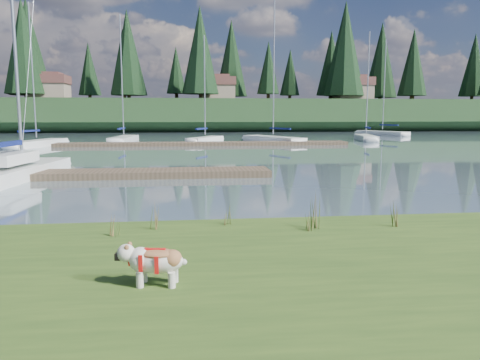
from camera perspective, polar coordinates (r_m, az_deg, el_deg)
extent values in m
plane|color=slate|center=(42.24, -7.06, 4.18)|extent=(200.00, 200.00, 0.00)
cube|color=#38531C|center=(6.68, -7.97, -14.98)|extent=(60.00, 9.00, 0.35)
cube|color=#1A3117|center=(85.15, -7.00, 7.76)|extent=(200.00, 20.00, 5.00)
cylinder|color=silver|center=(6.88, -12.11, -11.79)|extent=(0.11, 0.11, 0.23)
cylinder|color=silver|center=(7.09, -11.67, -11.18)|extent=(0.11, 0.11, 0.23)
cylinder|color=silver|center=(6.79, -8.33, -11.97)|extent=(0.11, 0.11, 0.23)
cylinder|color=silver|center=(7.00, -8.00, -11.35)|extent=(0.11, 0.11, 0.23)
ellipsoid|color=silver|center=(6.86, -9.99, -9.71)|extent=(0.79, 0.48, 0.35)
ellipsoid|color=#9B623A|center=(6.83, -10.01, -8.81)|extent=(0.57, 0.42, 0.12)
ellipsoid|color=silver|center=(6.93, -13.72, -8.65)|extent=(0.30, 0.31, 0.26)
cube|color=black|center=(6.98, -14.61, -8.97)|extent=(0.10, 0.14, 0.10)
cube|color=white|center=(22.33, -25.72, 0.64)|extent=(2.78, 8.37, 0.70)
ellipsoid|color=white|center=(26.07, -21.89, 1.80)|extent=(2.03, 2.43, 0.70)
cylinder|color=silver|center=(23.25, -25.97, 17.75)|extent=(0.14, 0.14, 12.44)
cube|color=white|center=(21.84, -26.36, 2.38)|extent=(1.64, 3.12, 0.45)
cube|color=#4C3D2C|center=(21.71, -17.83, 0.68)|extent=(16.00, 2.00, 0.30)
cube|color=#4C3D2C|center=(42.27, -4.34, 4.42)|extent=(26.00, 2.20, 0.30)
cube|color=white|center=(44.12, -23.53, 4.02)|extent=(3.65, 7.59, 0.70)
ellipsoid|color=white|center=(47.28, -21.12, 4.37)|extent=(2.11, 2.39, 0.70)
cylinder|color=silver|center=(44.19, -23.98, 12.05)|extent=(0.12, 0.12, 11.23)
cube|color=#0E1853|center=(43.22, -24.33, 5.48)|extent=(1.00, 2.89, 0.20)
cube|color=white|center=(48.76, -13.97, 4.77)|extent=(2.30, 7.57, 0.70)
ellipsoid|color=white|center=(52.41, -13.14, 5.00)|extent=(1.79, 2.16, 0.70)
cylinder|color=silver|center=(48.84, -14.23, 12.29)|extent=(0.12, 0.12, 11.65)
cube|color=#0E1853|center=(47.72, -14.26, 6.11)|extent=(0.44, 2.97, 0.20)
cube|color=white|center=(46.48, -4.26, 4.83)|extent=(4.02, 5.97, 0.70)
ellipsoid|color=white|center=(49.22, -2.76, 5.02)|extent=(1.93, 2.07, 0.70)
cylinder|color=silver|center=(46.49, -4.33, 11.39)|extent=(0.12, 0.12, 9.48)
cube|color=#0E1853|center=(45.69, -4.72, 6.25)|extent=(1.30, 2.21, 0.20)
cube|color=white|center=(47.41, 4.06, 4.90)|extent=(5.25, 8.45, 0.70)
ellipsoid|color=white|center=(50.89, 1.30, 5.13)|extent=(2.63, 2.85, 0.70)
cylinder|color=silver|center=(47.56, 4.15, 13.41)|extent=(0.12, 0.12, 12.94)
cube|color=#0E1853|center=(46.43, 4.90, 6.28)|extent=(1.58, 3.13, 0.20)
cube|color=white|center=(52.28, 15.08, 4.93)|extent=(2.97, 7.02, 0.70)
ellipsoid|color=white|center=(55.66, 14.49, 5.12)|extent=(1.86, 2.14, 0.70)
cylinder|color=silver|center=(52.32, 15.32, 11.35)|extent=(0.12, 0.12, 10.56)
cube|color=#0E1853|center=(51.32, 15.30, 6.19)|extent=(0.77, 2.70, 0.20)
cube|color=white|center=(65.51, 16.96, 5.42)|extent=(4.72, 7.85, 0.70)
ellipsoid|color=white|center=(68.21, 14.55, 5.60)|extent=(2.40, 2.62, 0.70)
cylinder|color=silver|center=(65.57, 17.19, 11.00)|extent=(0.12, 0.12, 11.61)
cube|color=#0E1853|center=(64.75, 17.69, 6.41)|extent=(1.41, 2.92, 0.20)
cone|color=#475B23|center=(10.17, -10.53, -4.17)|extent=(0.03, 0.03, 0.61)
cone|color=brown|center=(10.11, -9.92, -4.58)|extent=(0.03, 0.03, 0.48)
cone|color=#475B23|center=(10.19, -10.19, -3.96)|extent=(0.03, 0.03, 0.67)
cone|color=brown|center=(10.15, -9.74, -4.70)|extent=(0.03, 0.03, 0.42)
cone|color=#475B23|center=(10.10, -10.44, -4.43)|extent=(0.03, 0.03, 0.55)
cone|color=#475B23|center=(10.41, -1.69, -4.22)|extent=(0.03, 0.03, 0.44)
cone|color=brown|center=(10.36, -1.05, -4.52)|extent=(0.03, 0.03, 0.35)
cone|color=#475B23|center=(10.44, -1.38, -4.05)|extent=(0.03, 0.03, 0.49)
cone|color=brown|center=(10.41, -0.90, -4.59)|extent=(0.03, 0.03, 0.31)
cone|color=#475B23|center=(10.34, -1.54, -4.43)|extent=(0.03, 0.03, 0.40)
cone|color=#475B23|center=(10.16, 8.68, -3.84)|extent=(0.03, 0.03, 0.71)
cone|color=brown|center=(10.14, 9.38, -4.29)|extent=(0.03, 0.03, 0.57)
cone|color=#475B23|center=(10.20, 8.97, -3.60)|extent=(0.03, 0.03, 0.78)
cone|color=brown|center=(10.19, 9.48, -4.43)|extent=(0.03, 0.03, 0.50)
cone|color=#475B23|center=(10.10, 8.91, -4.13)|extent=(0.03, 0.03, 0.64)
cone|color=#475B23|center=(9.80, -15.33, -5.36)|extent=(0.03, 0.03, 0.41)
cone|color=brown|center=(9.72, -14.74, -5.69)|extent=(0.03, 0.03, 0.33)
cone|color=#475B23|center=(9.81, -14.96, -5.20)|extent=(0.03, 0.03, 0.46)
cone|color=brown|center=(9.76, -14.53, -5.75)|extent=(0.03, 0.03, 0.29)
cone|color=#475B23|center=(9.72, -15.28, -5.59)|extent=(0.03, 0.03, 0.37)
cone|color=#475B23|center=(9.99, 8.03, -5.00)|extent=(0.03, 0.03, 0.38)
cone|color=brown|center=(9.96, 8.75, -5.28)|extent=(0.03, 0.03, 0.30)
cone|color=#475B23|center=(10.03, 8.33, -4.85)|extent=(0.03, 0.03, 0.42)
cone|color=brown|center=(10.01, 8.85, -5.33)|extent=(0.03, 0.03, 0.26)
cone|color=#475B23|center=(9.92, 8.26, -5.21)|extent=(0.03, 0.03, 0.34)
cone|color=#475B23|center=(10.74, 17.97, -3.66)|extent=(0.03, 0.03, 0.65)
cone|color=brown|center=(10.74, 18.64, -4.05)|extent=(0.03, 0.03, 0.52)
cone|color=#475B23|center=(10.78, 18.20, -3.45)|extent=(0.03, 0.03, 0.71)
cone|color=brown|center=(10.79, 18.69, -4.17)|extent=(0.03, 0.03, 0.45)
cone|color=#475B23|center=(10.68, 18.24, -3.91)|extent=(0.03, 0.03, 0.58)
cube|color=#33281C|center=(10.89, -7.53, -6.44)|extent=(60.00, 0.50, 0.14)
cylinder|color=#382619|center=(84.06, -24.59, 9.42)|extent=(0.60, 0.60, 1.80)
cone|color=black|center=(84.69, -24.90, 14.59)|extent=(6.60, 6.60, 15.00)
cylinder|color=#382619|center=(84.82, -13.92, 9.89)|extent=(0.60, 0.60, 1.80)
cone|color=black|center=(85.23, -14.05, 13.82)|extent=(4.84, 4.84, 11.00)
cylinder|color=#382619|center=(78.26, -4.82, 10.27)|extent=(0.60, 0.60, 1.80)
cone|color=black|center=(78.88, -4.89, 15.50)|extent=(6.16, 6.16, 14.00)
cylinder|color=#382619|center=(83.54, 3.46, 10.13)|extent=(0.60, 0.60, 1.80)
cone|color=black|center=(83.87, 3.49, 13.52)|extent=(3.96, 3.96, 9.00)
cylinder|color=#382619|center=(84.90, 12.51, 9.93)|extent=(0.60, 0.60, 1.80)
cone|color=black|center=(85.58, 12.68, 15.35)|extent=(7.04, 7.04, 16.00)
cylinder|color=#382619|center=(93.13, 20.15, 9.45)|extent=(0.60, 0.60, 1.80)
cone|color=black|center=(93.56, 20.34, 13.30)|extent=(5.28, 5.28, 12.00)
cube|color=gray|center=(85.16, -22.25, 9.86)|extent=(6.00, 5.00, 2.80)
cube|color=brown|center=(85.28, -22.33, 11.27)|extent=(6.30, 5.30, 1.40)
cube|color=brown|center=(85.34, -22.36, 11.80)|extent=(4.20, 3.60, 0.70)
cube|color=gray|center=(83.43, -2.86, 10.48)|extent=(6.00, 5.00, 2.80)
cube|color=brown|center=(83.55, -2.87, 11.92)|extent=(6.30, 5.30, 1.40)
cube|color=brown|center=(83.61, -2.87, 12.47)|extent=(4.20, 3.60, 0.70)
cube|color=gray|center=(86.53, 13.56, 10.19)|extent=(6.00, 5.00, 2.80)
cube|color=brown|center=(86.65, 13.61, 11.57)|extent=(6.30, 5.30, 1.40)
cube|color=brown|center=(86.70, 13.63, 12.10)|extent=(4.20, 3.60, 0.70)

